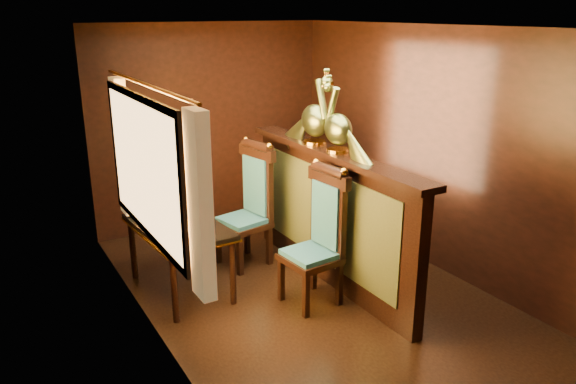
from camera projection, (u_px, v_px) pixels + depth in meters
name	position (u px, v px, depth m)	size (l,w,h in m)	color
ground	(319.00, 300.00, 5.34)	(5.00, 5.00, 0.00)	black
room_shell	(312.00, 138.00, 4.83)	(3.04, 5.04, 2.52)	black
partition	(330.00, 215.00, 5.52)	(0.26, 2.70, 1.36)	black
dining_table	(178.00, 231.00, 5.35)	(0.80, 1.23, 0.90)	black
chair_left	(321.00, 231.00, 5.16)	(0.52, 0.54, 1.33)	black
chair_right	(252.00, 200.00, 5.98)	(0.57, 0.59, 1.35)	black
peacock_left	(338.00, 115.00, 5.15)	(0.22, 0.59, 0.70)	#1B513F
peacock_right	(315.00, 106.00, 5.46)	(0.24, 0.64, 0.76)	#1B513F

